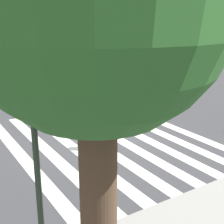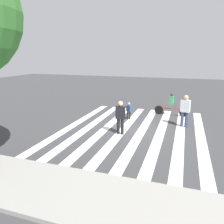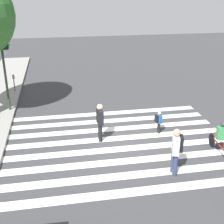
% 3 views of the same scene
% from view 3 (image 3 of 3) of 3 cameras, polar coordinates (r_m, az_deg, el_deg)
% --- Properties ---
extents(ground_plane, '(60.00, 60.00, 0.00)m').
position_cam_3_polar(ground_plane, '(14.06, 1.39, -5.78)').
color(ground_plane, '#38383A').
extents(crosswalk_stripes, '(7.52, 10.00, 0.01)m').
position_cam_3_polar(crosswalk_stripes, '(14.06, 1.40, -5.76)').
color(crosswalk_stripes, silver).
rests_on(crosswalk_stripes, ground_plane).
extents(traffic_light, '(0.60, 0.50, 4.53)m').
position_cam_3_polar(traffic_light, '(17.39, -18.94, 9.78)').
color(traffic_light, '#283828').
rests_on(traffic_light, ground_plane).
extents(parking_meter, '(0.15, 0.15, 1.27)m').
position_cam_3_polar(parking_meter, '(21.03, -17.55, 5.74)').
color(parking_meter, '#283828').
rests_on(parking_meter, ground_plane).
extents(pedestrian_child_with_backpack, '(0.56, 0.52, 1.86)m').
position_cam_3_polar(pedestrian_child_with_backpack, '(11.72, 11.71, -6.44)').
color(pedestrian_child_with_backpack, navy).
rests_on(pedestrian_child_with_backpack, ground_plane).
extents(pedestrian_adult_yellow_jacket, '(0.33, 0.31, 1.09)m').
position_cam_3_polar(pedestrian_adult_yellow_jacket, '(14.92, 8.53, -1.53)').
color(pedestrian_adult_yellow_jacket, black).
rests_on(pedestrian_adult_yellow_jacket, ground_plane).
extents(pedestrian_adult_blue_shirt, '(0.51, 0.28, 1.76)m').
position_cam_3_polar(pedestrian_adult_blue_shirt, '(13.91, -2.21, -1.53)').
color(pedestrian_adult_blue_shirt, black).
rests_on(pedestrian_adult_blue_shirt, ground_plane).
extents(cyclist_far_lane, '(2.26, 0.42, 1.57)m').
position_cam_3_polar(cyclist_far_lane, '(13.46, 19.34, -4.41)').
color(cyclist_far_lane, black).
rests_on(cyclist_far_lane, ground_plane).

